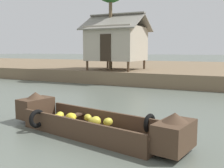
% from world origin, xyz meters
% --- Properties ---
extents(ground_plane, '(300.00, 300.00, 0.00)m').
position_xyz_m(ground_plane, '(0.00, 10.00, 0.00)').
color(ground_plane, '#596056').
extents(riverbank_strip, '(160.00, 20.00, 0.88)m').
position_xyz_m(riverbank_strip, '(0.00, 24.35, 0.44)').
color(riverbank_strip, '#756047').
rests_on(riverbank_strip, ground).
extents(banana_boat, '(5.46, 2.06, 0.94)m').
position_xyz_m(banana_boat, '(0.70, 5.06, 0.32)').
color(banana_boat, '#473323').
rests_on(banana_boat, ground).
extents(stilt_house_left, '(4.22, 4.06, 4.02)m').
position_xyz_m(stilt_house_left, '(-3.88, 16.60, 2.82)').
color(stilt_house_left, '#4C3826').
rests_on(stilt_house_left, riverbank_strip).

